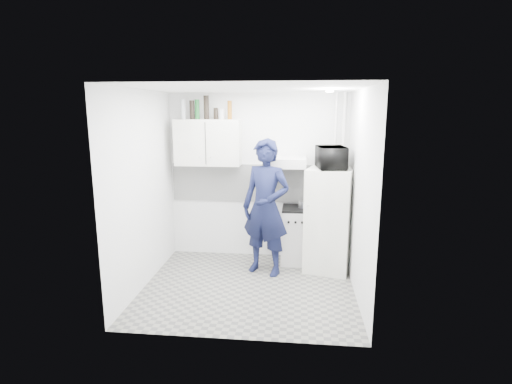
# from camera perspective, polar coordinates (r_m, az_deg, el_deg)

# --- Properties ---
(floor) EXTENTS (2.80, 2.80, 0.00)m
(floor) POSITION_cam_1_polar(r_m,az_deg,el_deg) (5.53, -1.09, -13.43)
(floor) COLOR slate
(floor) RESTS_ON ground
(ceiling) EXTENTS (2.80, 2.80, 0.00)m
(ceiling) POSITION_cam_1_polar(r_m,az_deg,el_deg) (5.01, -1.20, 14.60)
(ceiling) COLOR white
(ceiling) RESTS_ON wall_back
(wall_back) EXTENTS (2.80, 0.00, 2.80)m
(wall_back) POSITION_cam_1_polar(r_m,az_deg,el_deg) (6.33, 0.26, 2.19)
(wall_back) COLOR silver
(wall_back) RESTS_ON floor
(wall_left) EXTENTS (0.00, 2.60, 2.60)m
(wall_left) POSITION_cam_1_polar(r_m,az_deg,el_deg) (5.46, -15.88, 0.21)
(wall_left) COLOR silver
(wall_left) RESTS_ON floor
(wall_right) EXTENTS (0.00, 2.60, 2.60)m
(wall_right) POSITION_cam_1_polar(r_m,az_deg,el_deg) (5.13, 14.57, -0.45)
(wall_right) COLOR silver
(wall_right) RESTS_ON floor
(person) EXTENTS (0.83, 0.70, 1.95)m
(person) POSITION_cam_1_polar(r_m,az_deg,el_deg) (5.69, 1.41, -2.23)
(person) COLOR black
(person) RESTS_ON floor
(stove) EXTENTS (0.53, 0.53, 0.84)m
(stove) POSITION_cam_1_polar(r_m,az_deg,el_deg) (6.27, 6.08, -6.25)
(stove) COLOR silver
(stove) RESTS_ON floor
(fridge) EXTENTS (0.76, 0.76, 1.52)m
(fridge) POSITION_cam_1_polar(r_m,az_deg,el_deg) (5.95, 10.39, -3.94)
(fridge) COLOR white
(fridge) RESTS_ON floor
(stove_top) EXTENTS (0.51, 0.51, 0.03)m
(stove_top) POSITION_cam_1_polar(r_m,az_deg,el_deg) (6.15, 6.17, -2.37)
(stove_top) COLOR black
(stove_top) RESTS_ON stove
(saucepan) EXTENTS (0.18, 0.18, 0.10)m
(saucepan) POSITION_cam_1_polar(r_m,az_deg,el_deg) (6.14, 6.90, -1.76)
(saucepan) COLOR silver
(saucepan) RESTS_ON stove_top
(microwave) EXTENTS (0.60, 0.45, 0.31)m
(microwave) POSITION_cam_1_polar(r_m,az_deg,el_deg) (5.78, 10.72, 4.86)
(microwave) COLOR black
(microwave) RESTS_ON fridge
(bottle_a) EXTENTS (0.07, 0.07, 0.30)m
(bottle_a) POSITION_cam_1_polar(r_m,az_deg,el_deg) (6.29, -10.37, 11.54)
(bottle_a) COLOR #B2B7BC
(bottle_a) RESTS_ON upper_cabinet
(bottle_b) EXTENTS (0.07, 0.07, 0.28)m
(bottle_b) POSITION_cam_1_polar(r_m,az_deg,el_deg) (6.25, -9.12, 11.51)
(bottle_b) COLOR black
(bottle_b) RESTS_ON upper_cabinet
(bottle_c) EXTENTS (0.07, 0.07, 0.29)m
(bottle_c) POSITION_cam_1_polar(r_m,az_deg,el_deg) (6.23, -8.40, 11.60)
(bottle_c) COLOR #144C1E
(bottle_c) RESTS_ON upper_cabinet
(bottle_d) EXTENTS (0.08, 0.08, 0.35)m
(bottle_d) POSITION_cam_1_polar(r_m,az_deg,el_deg) (6.20, -7.11, 11.89)
(bottle_d) COLOR black
(bottle_d) RESTS_ON upper_cabinet
(canister_a) EXTENTS (0.07, 0.07, 0.17)m
(canister_a) POSITION_cam_1_polar(r_m,az_deg,el_deg) (6.16, -5.75, 11.09)
(canister_a) COLOR black
(canister_a) RESTS_ON upper_cabinet
(canister_b) EXTENTS (0.08, 0.08, 0.15)m
(canister_b) POSITION_cam_1_polar(r_m,az_deg,el_deg) (6.15, -4.92, 11.02)
(canister_b) COLOR #B2B7BC
(canister_b) RESTS_ON upper_cabinet
(bottle_e) EXTENTS (0.07, 0.07, 0.28)m
(bottle_e) POSITION_cam_1_polar(r_m,az_deg,el_deg) (6.12, -3.78, 11.60)
(bottle_e) COLOR brown
(bottle_e) RESTS_ON upper_cabinet
(upper_cabinet) EXTENTS (1.00, 0.35, 0.70)m
(upper_cabinet) POSITION_cam_1_polar(r_m,az_deg,el_deg) (6.21, -6.85, 7.04)
(upper_cabinet) COLOR white
(upper_cabinet) RESTS_ON wall_back
(range_hood) EXTENTS (0.60, 0.50, 0.14)m
(range_hood) POSITION_cam_1_polar(r_m,az_deg,el_deg) (6.02, 4.30, 4.26)
(range_hood) COLOR silver
(range_hood) RESTS_ON wall_back
(backsplash) EXTENTS (2.74, 0.03, 0.60)m
(backsplash) POSITION_cam_1_polar(r_m,az_deg,el_deg) (6.33, 0.25, 1.28)
(backsplash) COLOR white
(backsplash) RESTS_ON wall_back
(pipe_a) EXTENTS (0.05, 0.05, 2.60)m
(pipe_a) POSITION_cam_1_polar(r_m,az_deg,el_deg) (6.26, 12.12, 1.82)
(pipe_a) COLOR silver
(pipe_a) RESTS_ON floor
(pipe_b) EXTENTS (0.04, 0.04, 2.60)m
(pipe_b) POSITION_cam_1_polar(r_m,az_deg,el_deg) (6.25, 11.03, 1.85)
(pipe_b) COLOR silver
(pipe_b) RESTS_ON floor
(ceiling_spot_fixture) EXTENTS (0.10, 0.10, 0.02)m
(ceiling_spot_fixture) POSITION_cam_1_polar(r_m,az_deg,el_deg) (5.18, 10.47, 13.99)
(ceiling_spot_fixture) COLOR white
(ceiling_spot_fixture) RESTS_ON ceiling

